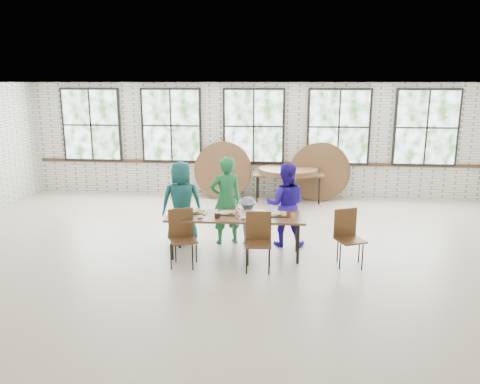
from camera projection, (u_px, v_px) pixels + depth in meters
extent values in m
plane|color=beige|center=(238.00, 254.00, 8.38)|extent=(12.00, 12.00, 0.00)
plane|color=white|center=(238.00, 82.00, 7.69)|extent=(12.00, 12.00, 0.00)
plane|color=silver|center=(254.00, 140.00, 12.40)|extent=(12.00, 0.00, 12.00)
plane|color=silver|center=(185.00, 279.00, 3.67)|extent=(12.00, 0.00, 12.00)
cube|color=#422819|center=(254.00, 163.00, 12.51)|extent=(11.80, 0.05, 0.08)
cube|color=black|center=(91.00, 125.00, 12.64)|extent=(1.62, 0.05, 1.97)
cube|color=white|center=(91.00, 125.00, 12.60)|extent=(1.50, 0.01, 1.85)
cube|color=black|center=(171.00, 126.00, 12.44)|extent=(1.62, 0.05, 1.97)
cube|color=white|center=(171.00, 126.00, 12.41)|extent=(1.50, 0.01, 1.85)
cube|color=black|center=(254.00, 126.00, 12.25)|extent=(1.62, 0.05, 1.97)
cube|color=white|center=(254.00, 126.00, 12.22)|extent=(1.50, 0.01, 1.85)
cube|color=black|center=(339.00, 127.00, 12.06)|extent=(1.62, 0.05, 1.97)
cube|color=white|center=(339.00, 127.00, 12.03)|extent=(1.50, 0.01, 1.85)
cube|color=black|center=(426.00, 128.00, 11.87)|extent=(1.62, 0.05, 1.97)
cube|color=white|center=(427.00, 128.00, 11.84)|extent=(1.50, 0.01, 1.85)
cube|color=brown|center=(236.00, 216.00, 8.15)|extent=(2.41, 0.83, 0.04)
cylinder|color=black|center=(172.00, 240.00, 8.04)|extent=(0.05, 0.05, 0.70)
cylinder|color=black|center=(179.00, 230.00, 8.62)|extent=(0.05, 0.05, 0.70)
cylinder|color=black|center=(298.00, 244.00, 7.85)|extent=(0.05, 0.05, 0.70)
cylinder|color=black|center=(297.00, 233.00, 8.43)|extent=(0.05, 0.05, 0.70)
cube|color=#54341C|center=(184.00, 240.00, 7.74)|extent=(0.54, 0.53, 0.03)
cube|color=#54341C|center=(181.00, 223.00, 7.86)|extent=(0.40, 0.19, 0.50)
cylinder|color=black|center=(171.00, 257.00, 7.64)|extent=(0.02, 0.02, 0.44)
cylinder|color=black|center=(176.00, 250.00, 7.97)|extent=(0.02, 0.02, 0.44)
cylinder|color=black|center=(193.00, 258.00, 7.61)|extent=(0.02, 0.02, 0.44)
cylinder|color=black|center=(196.00, 250.00, 7.94)|extent=(0.02, 0.02, 0.44)
cube|color=#54341C|center=(258.00, 244.00, 7.56)|extent=(0.44, 0.42, 0.03)
cube|color=#54341C|center=(259.00, 226.00, 7.69)|extent=(0.42, 0.05, 0.50)
cylinder|color=black|center=(246.00, 261.00, 7.47)|extent=(0.02, 0.02, 0.44)
cylinder|color=black|center=(248.00, 253.00, 7.80)|extent=(0.02, 0.02, 0.44)
cylinder|color=black|center=(269.00, 262.00, 7.44)|extent=(0.02, 0.02, 0.44)
cylinder|color=black|center=(270.00, 254.00, 7.77)|extent=(0.02, 0.02, 0.44)
cube|color=#54341C|center=(350.00, 240.00, 7.74)|extent=(0.54, 0.53, 0.03)
cube|color=#54341C|center=(345.00, 223.00, 7.86)|extent=(0.40, 0.20, 0.50)
cylinder|color=black|center=(340.00, 257.00, 7.65)|extent=(0.02, 0.02, 0.44)
cylinder|color=black|center=(338.00, 249.00, 7.98)|extent=(0.02, 0.02, 0.44)
cylinder|color=black|center=(362.00, 257.00, 7.62)|extent=(0.02, 0.02, 0.44)
cylinder|color=black|center=(359.00, 250.00, 7.95)|extent=(0.02, 0.02, 0.44)
imported|color=#196052|center=(182.00, 202.00, 8.86)|extent=(0.86, 0.66, 1.56)
imported|color=#1F763E|center=(226.00, 200.00, 8.78)|extent=(0.72, 0.61, 1.68)
imported|color=#142740|center=(248.00, 220.00, 8.83)|extent=(0.66, 0.49, 0.92)
imported|color=#2E19B1|center=(285.00, 205.00, 8.69)|extent=(0.78, 0.62, 1.56)
cube|color=brown|center=(288.00, 174.00, 11.94)|extent=(1.82, 0.79, 0.04)
cylinder|color=black|center=(257.00, 190.00, 11.82)|extent=(0.04, 0.04, 0.70)
cylinder|color=black|center=(258.00, 185.00, 12.36)|extent=(0.04, 0.04, 0.70)
cylinder|color=black|center=(319.00, 191.00, 11.69)|extent=(0.04, 0.04, 0.70)
cylinder|color=black|center=(318.00, 186.00, 12.22)|extent=(0.04, 0.04, 0.70)
cube|color=black|center=(195.00, 212.00, 8.33)|extent=(0.44, 0.33, 0.02)
cube|color=black|center=(229.00, 213.00, 8.25)|extent=(0.44, 0.33, 0.02)
cube|color=black|center=(277.00, 215.00, 8.16)|extent=(0.44, 0.33, 0.02)
cylinder|color=black|center=(217.00, 215.00, 7.97)|extent=(0.09, 0.09, 0.09)
cube|color=red|center=(237.00, 215.00, 8.00)|extent=(0.07, 0.07, 0.11)
cylinder|color=#1C2FD4|center=(251.00, 215.00, 7.98)|extent=(0.07, 0.07, 0.10)
cylinder|color=orange|center=(293.00, 217.00, 7.86)|extent=(0.07, 0.07, 0.11)
cylinder|color=white|center=(262.00, 217.00, 7.85)|extent=(0.17, 0.17, 0.10)
ellipsoid|color=white|center=(200.00, 217.00, 7.98)|extent=(0.11, 0.11, 0.05)
ellipsoid|color=white|center=(243.00, 218.00, 7.92)|extent=(0.11, 0.11, 0.05)
ellipsoid|color=white|center=(268.00, 216.00, 8.04)|extent=(0.11, 0.11, 0.05)
cylinder|color=brown|center=(288.00, 172.00, 11.93)|extent=(1.50, 1.50, 0.04)
cylinder|color=brown|center=(288.00, 171.00, 11.92)|extent=(1.50, 1.50, 0.04)
cylinder|color=brown|center=(288.00, 169.00, 11.91)|extent=(1.50, 1.50, 0.04)
cylinder|color=brown|center=(223.00, 170.00, 12.35)|extent=(1.50, 0.33, 1.48)
cylinder|color=brown|center=(222.00, 171.00, 12.25)|extent=(1.50, 0.31, 1.48)
cylinder|color=brown|center=(321.00, 172.00, 12.13)|extent=(1.50, 0.22, 1.49)
cylinder|color=brown|center=(319.00, 172.00, 12.04)|extent=(1.50, 0.27, 1.49)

